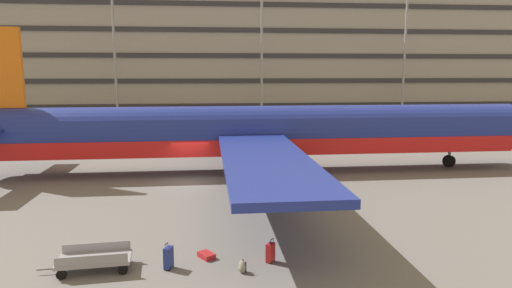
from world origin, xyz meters
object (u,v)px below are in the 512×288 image
object	(u,v)px
suitcase_orange	(206,255)
suitcase_laid_flat	(168,257)
airliner	(257,133)
baggage_cart	(94,259)
suitcase_teal	(270,252)
backpack_small	(242,267)

from	to	relation	value
suitcase_orange	suitcase_laid_flat	bearing A→B (deg)	-148.29
airliner	baggage_cart	xyz separation A→B (m)	(-7.55, -15.85, -2.40)
suitcase_teal	suitcase_orange	world-z (taller)	suitcase_teal
suitcase_laid_flat	airliner	bearing A→B (deg)	73.07
backpack_small	suitcase_orange	bearing A→B (deg)	131.93
suitcase_laid_flat	baggage_cart	distance (m)	2.69
suitcase_teal	baggage_cart	size ratio (longest dim) A/B	0.28
airliner	suitcase_teal	bearing A→B (deg)	-93.78
suitcase_laid_flat	suitcase_orange	bearing A→B (deg)	31.71
suitcase_laid_flat	suitcase_teal	distance (m)	3.83
airliner	backpack_small	world-z (taller)	airliner
suitcase_orange	baggage_cart	world-z (taller)	baggage_cart
suitcase_laid_flat	backpack_small	xyz separation A→B (m)	(2.68, -0.60, -0.22)
suitcase_teal	baggage_cart	distance (m)	6.51
baggage_cart	airliner	bearing A→B (deg)	64.51
suitcase_orange	baggage_cart	bearing A→B (deg)	-170.00
suitcase_teal	suitcase_orange	xyz separation A→B (m)	(-2.45, 0.63, -0.30)
baggage_cart	suitcase_laid_flat	bearing A→B (deg)	-2.85
backpack_small	baggage_cart	bearing A→B (deg)	172.25
airliner	backpack_small	bearing A→B (deg)	-97.52
suitcase_laid_flat	suitcase_orange	size ratio (longest dim) A/B	1.18
suitcase_teal	suitcase_laid_flat	bearing A→B (deg)	-176.74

